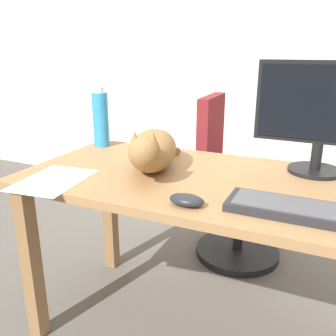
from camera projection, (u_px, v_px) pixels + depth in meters
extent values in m
plane|color=#59544F|center=(206.00, 335.00, 1.54)|extent=(8.00, 8.00, 0.00)
cube|color=beige|center=(285.00, 28.00, 2.47)|extent=(6.00, 0.04, 2.60)
cube|color=#9E7247|center=(213.00, 183.00, 1.32)|extent=(1.43, 0.69, 0.03)
cube|color=olive|center=(31.00, 264.00, 1.44)|extent=(0.06, 0.06, 0.68)
cube|color=olive|center=(110.00, 210.00, 1.94)|extent=(0.06, 0.06, 0.68)
cylinder|color=black|center=(237.00, 251.00, 2.14)|extent=(0.48, 0.48, 0.04)
cylinder|color=black|center=(239.00, 219.00, 2.07)|extent=(0.06, 0.06, 0.46)
cylinder|color=maroon|center=(242.00, 176.00, 1.99)|extent=(0.44, 0.44, 0.06)
cube|color=maroon|center=(211.00, 132.00, 1.99)|extent=(0.08, 0.35, 0.40)
cylinder|color=black|center=(314.00, 170.00, 1.39)|extent=(0.20, 0.20, 0.01)
cylinder|color=black|center=(316.00, 156.00, 1.37)|extent=(0.04, 0.04, 0.10)
cube|color=black|center=(323.00, 103.00, 1.31)|extent=(0.48, 0.03, 0.30)
cube|color=black|center=(323.00, 104.00, 1.29)|extent=(0.45, 0.01, 0.27)
cube|color=#232328|center=(305.00, 211.00, 1.03)|extent=(0.44, 0.15, 0.02)
cube|color=#515156|center=(305.00, 207.00, 1.02)|extent=(0.40, 0.12, 0.00)
ellipsoid|color=olive|center=(153.00, 150.00, 1.42)|extent=(0.29, 0.40, 0.15)
sphere|color=olive|center=(144.00, 152.00, 1.20)|extent=(0.11, 0.11, 0.11)
cone|color=olive|center=(153.00, 138.00, 1.18)|extent=(0.04, 0.04, 0.04)
cone|color=olive|center=(135.00, 137.00, 1.19)|extent=(0.04, 0.04, 0.04)
cylinder|color=olive|center=(169.00, 147.00, 1.68)|extent=(0.15, 0.15, 0.03)
ellipsoid|color=#232328|center=(187.00, 200.00, 1.09)|extent=(0.11, 0.06, 0.04)
cube|color=white|center=(53.00, 180.00, 1.30)|extent=(0.24, 0.32, 0.00)
cylinder|color=#2D8CD1|center=(101.00, 120.00, 1.73)|extent=(0.07, 0.07, 0.26)
cylinder|color=silver|center=(99.00, 90.00, 1.68)|extent=(0.04, 0.04, 0.02)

